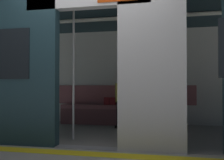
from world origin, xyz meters
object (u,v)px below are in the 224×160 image
object	(u,v)px
train_car	(104,52)
book	(147,105)
grab_pole_door	(73,73)
bench_seat	(117,110)
person_seated	(126,95)
handbag	(110,101)

from	to	relation	value
train_car	book	world-z (taller)	train_car
book	grab_pole_door	xyz separation A→B (m)	(1.06, 1.81, 0.63)
bench_seat	book	distance (m)	0.67
train_car	grab_pole_door	world-z (taller)	train_car
person_seated	handbag	distance (m)	0.43
bench_seat	book	bearing A→B (deg)	-176.77
train_car	bench_seat	world-z (taller)	train_car
handbag	book	distance (m)	0.85
grab_pole_door	bench_seat	bearing A→B (deg)	-102.73
train_car	book	size ratio (longest dim) A/B	29.09
train_car	handbag	size ratio (longest dim) A/B	24.62
grab_pole_door	train_car	bearing A→B (deg)	-115.83
grab_pole_door	book	bearing A→B (deg)	-120.38
train_car	person_seated	distance (m)	1.36
handbag	grab_pole_door	world-z (taller)	grab_pole_door
train_car	grab_pole_door	bearing A→B (deg)	64.17
train_car	handbag	bearing A→B (deg)	-83.38
train_car	grab_pole_door	size ratio (longest dim) A/B	2.91
book	bench_seat	bearing A→B (deg)	25.34
handbag	grab_pole_door	xyz separation A→B (m)	(0.22, 1.81, 0.56)
bench_seat	handbag	bearing A→B (deg)	-9.74
train_car	book	distance (m)	1.70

